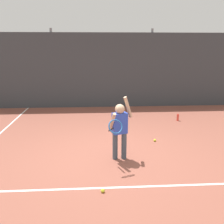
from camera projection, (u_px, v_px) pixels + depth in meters
name	position (u px, v px, depth m)	size (l,w,h in m)	color
ground_plane	(108.00, 154.00, 5.54)	(20.00, 20.00, 0.00)	brown
court_line_baseline	(112.00, 188.00, 4.22)	(9.00, 0.05, 0.00)	white
back_fence_windscreen	(103.00, 71.00, 9.54)	(11.70, 0.08, 2.85)	#383D42
fence_post_1	(53.00, 69.00, 9.47)	(0.09, 0.09, 3.00)	slate
fence_post_2	(151.00, 69.00, 9.69)	(0.09, 0.09, 3.00)	slate
tennis_player	(120.00, 127.00, 5.11)	(0.57, 0.74, 1.35)	#3F4C59
water_bottle	(178.00, 117.00, 8.00)	(0.07, 0.07, 0.22)	#D83F33
tennis_ball_0	(155.00, 140.00, 6.27)	(0.07, 0.07, 0.07)	#CCE033
tennis_ball_5	(103.00, 191.00, 4.08)	(0.07, 0.07, 0.07)	#CCE033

